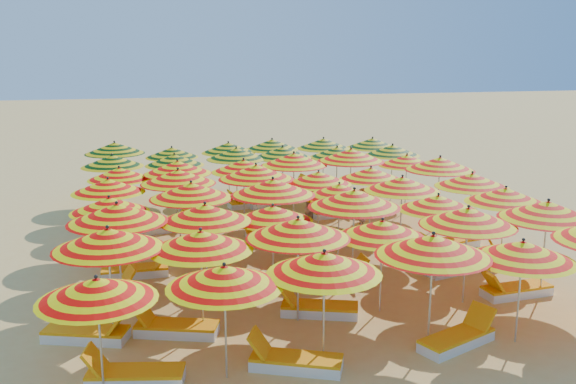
% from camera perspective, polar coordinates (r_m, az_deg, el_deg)
% --- Properties ---
extents(ground, '(120.00, 120.00, 0.00)m').
position_cam_1_polar(ground, '(19.20, 0.35, -4.98)').
color(ground, '#DFB563').
rests_on(ground, ground).
extents(umbrella_0, '(2.05, 2.05, 2.16)m').
position_cam_1_polar(umbrella_0, '(11.29, -16.64, -8.29)').
color(umbrella_0, silver).
rests_on(umbrella_0, ground).
extents(umbrella_1, '(2.74, 2.74, 2.20)m').
position_cam_1_polar(umbrella_1, '(11.35, -5.68, -7.50)').
color(umbrella_1, silver).
rests_on(umbrella_1, ground).
extents(umbrella_2, '(2.30, 2.30, 2.27)m').
position_cam_1_polar(umbrella_2, '(11.81, 3.25, -6.33)').
color(umbrella_2, silver).
rests_on(umbrella_2, ground).
extents(umbrella_3, '(2.87, 2.87, 2.39)m').
position_cam_1_polar(umbrella_3, '(12.73, 12.76, -4.67)').
color(umbrella_3, silver).
rests_on(umbrella_3, ground).
extents(umbrella_4, '(2.55, 2.55, 2.20)m').
position_cam_1_polar(umbrella_4, '(13.47, 20.13, -4.93)').
color(umbrella_4, silver).
rests_on(umbrella_4, ground).
extents(umbrella_6, '(2.63, 2.63, 2.38)m').
position_cam_1_polar(umbrella_6, '(13.38, -15.71, -4.03)').
color(umbrella_6, silver).
rests_on(umbrella_6, ground).
extents(umbrella_7, '(2.41, 2.41, 2.28)m').
position_cam_1_polar(umbrella_7, '(13.20, -7.76, -4.30)').
color(umbrella_7, silver).
rests_on(umbrella_7, ground).
extents(umbrella_8, '(2.34, 2.34, 2.38)m').
position_cam_1_polar(umbrella_8, '(13.62, 0.90, -3.26)').
color(umbrella_8, silver).
rests_on(umbrella_8, ground).
extents(umbrella_9, '(2.75, 2.75, 2.20)m').
position_cam_1_polar(umbrella_9, '(14.30, 8.39, -3.28)').
color(umbrella_9, silver).
rests_on(umbrella_9, ground).
extents(umbrella_10, '(2.86, 2.86, 2.36)m').
position_cam_1_polar(umbrella_10, '(15.17, 15.71, -2.13)').
color(umbrella_10, silver).
rests_on(umbrella_10, ground).
extents(umbrella_11, '(2.55, 2.55, 2.42)m').
position_cam_1_polar(umbrella_11, '(16.15, 22.09, -1.52)').
color(umbrella_11, silver).
rests_on(umbrella_11, ground).
extents(umbrella_12, '(2.32, 2.32, 2.44)m').
position_cam_1_polar(umbrella_12, '(15.16, -14.95, -1.84)').
color(umbrella_12, silver).
rests_on(umbrella_12, ground).
extents(umbrella_13, '(2.27, 2.27, 2.32)m').
position_cam_1_polar(umbrella_13, '(15.19, -7.38, -1.87)').
color(umbrella_13, silver).
rests_on(umbrella_13, ground).
extents(umbrella_14, '(2.14, 2.14, 2.12)m').
position_cam_1_polar(umbrella_14, '(15.76, -1.37, -1.91)').
color(umbrella_14, silver).
rests_on(umbrella_14, ground).
extents(umbrella_15, '(2.94, 2.94, 2.46)m').
position_cam_1_polar(umbrella_15, '(16.04, 5.90, -0.58)').
color(umbrella_15, silver).
rests_on(umbrella_15, ground).
extents(umbrella_16, '(2.43, 2.43, 2.20)m').
position_cam_1_polar(umbrella_16, '(16.96, 13.20, -0.93)').
color(umbrella_16, silver).
rests_on(umbrella_16, ground).
extents(umbrella_17, '(2.25, 2.25, 2.27)m').
position_cam_1_polar(umbrella_17, '(18.03, 18.77, -0.29)').
color(umbrella_17, silver).
rests_on(umbrella_17, ground).
extents(umbrella_18, '(2.24, 2.24, 2.15)m').
position_cam_1_polar(umbrella_18, '(17.09, -15.60, -1.11)').
color(umbrella_18, silver).
rests_on(umbrella_18, ground).
extents(umbrella_19, '(2.47, 2.47, 2.40)m').
position_cam_1_polar(umbrella_19, '(17.29, -8.60, 0.11)').
color(umbrella_19, silver).
rests_on(umbrella_19, ground).
extents(umbrella_20, '(3.04, 3.04, 2.45)m').
position_cam_1_polar(umbrella_20, '(17.32, -1.35, 0.43)').
color(umbrella_20, silver).
rests_on(umbrella_20, ground).
extents(umbrella_21, '(2.56, 2.56, 2.20)m').
position_cam_1_polar(umbrella_21, '(17.91, 4.58, 0.10)').
color(umbrella_21, silver).
rests_on(umbrella_21, ground).
extents(umbrella_22, '(2.21, 2.21, 2.30)m').
position_cam_1_polar(umbrella_22, '(18.63, 10.12, 0.71)').
color(umbrella_22, silver).
rests_on(umbrella_22, ground).
extents(umbrella_23, '(2.83, 2.83, 2.31)m').
position_cam_1_polar(umbrella_23, '(19.58, 16.04, 1.01)').
color(umbrella_23, silver).
rests_on(umbrella_23, ground).
extents(umbrella_24, '(2.41, 2.41, 2.23)m').
position_cam_1_polar(umbrella_24, '(19.10, -15.70, 0.52)').
color(umbrella_24, silver).
rests_on(umbrella_24, ground).
extents(umbrella_25, '(2.84, 2.84, 2.38)m').
position_cam_1_polar(umbrella_25, '(19.28, -9.75, 1.34)').
color(umbrella_25, silver).
rests_on(umbrella_25, ground).
extents(umbrella_26, '(3.00, 3.00, 2.45)m').
position_cam_1_polar(umbrella_26, '(19.45, -2.86, 1.78)').
color(umbrella_26, silver).
rests_on(umbrella_26, ground).
extents(umbrella_27, '(2.14, 2.14, 2.18)m').
position_cam_1_polar(umbrella_27, '(19.77, 2.72, 1.26)').
color(umbrella_27, silver).
rests_on(umbrella_27, ground).
extents(umbrella_28, '(2.43, 2.43, 2.15)m').
position_cam_1_polar(umbrella_28, '(20.70, 7.37, 1.64)').
color(umbrella_28, silver).
rests_on(umbrella_28, ground).
extents(umbrella_29, '(2.86, 2.86, 2.43)m').
position_cam_1_polar(umbrella_29, '(21.48, 13.35, 2.46)').
color(umbrella_29, silver).
rests_on(umbrella_29, ground).
extents(umbrella_30, '(2.41, 2.41, 2.15)m').
position_cam_1_polar(umbrella_30, '(21.21, -14.77, 1.59)').
color(umbrella_30, silver).
rests_on(umbrella_30, ground).
extents(umbrella_31, '(2.63, 2.63, 2.33)m').
position_cam_1_polar(umbrella_31, '(21.03, -9.79, 2.17)').
color(umbrella_31, silver).
rests_on(umbrella_31, ground).
extents(umbrella_32, '(2.32, 2.32, 2.29)m').
position_cam_1_polar(umbrella_32, '(21.24, -3.97, 2.32)').
color(umbrella_32, silver).
rests_on(umbrella_32, ground).
extents(umbrella_33, '(2.75, 2.75, 2.41)m').
position_cam_1_polar(umbrella_33, '(21.79, 0.52, 2.91)').
color(umbrella_33, silver).
rests_on(umbrella_33, ground).
extents(umbrella_34, '(2.49, 2.49, 2.48)m').
position_cam_1_polar(umbrella_34, '(22.45, 5.62, 3.28)').
color(umbrella_34, silver).
rests_on(umbrella_34, ground).
extents(umbrella_35, '(2.54, 2.54, 2.18)m').
position_cam_1_polar(umbrella_35, '(23.21, 10.52, 2.79)').
color(umbrella_35, silver).
rests_on(umbrella_35, ground).
extents(umbrella_36, '(2.46, 2.46, 2.28)m').
position_cam_1_polar(umbrella_36, '(23.02, -15.36, 2.68)').
color(umbrella_36, silver).
rests_on(umbrella_36, ground).
extents(umbrella_37, '(2.59, 2.59, 2.22)m').
position_cam_1_polar(umbrella_37, '(23.07, -10.06, 2.82)').
color(umbrella_37, silver).
rests_on(umbrella_37, ground).
extents(umbrella_38, '(2.88, 2.88, 2.33)m').
position_cam_1_polar(umbrella_38, '(23.53, -4.62, 3.42)').
color(umbrella_38, silver).
rests_on(umbrella_38, ground).
extents(umbrella_39, '(2.23, 2.23, 2.31)m').
position_cam_1_polar(umbrella_39, '(23.89, -0.48, 3.56)').
color(umbrella_39, silver).
rests_on(umbrella_39, ground).
extents(umbrella_40, '(2.48, 2.48, 2.26)m').
position_cam_1_polar(umbrella_40, '(24.24, 4.38, 3.54)').
color(umbrella_40, silver).
rests_on(umbrella_40, ground).
extents(umbrella_41, '(2.36, 2.36, 2.25)m').
position_cam_1_polar(umbrella_41, '(25.05, 9.27, 3.70)').
color(umbrella_41, silver).
rests_on(umbrella_41, ground).
extents(umbrella_42, '(2.84, 2.84, 2.39)m').
position_cam_1_polar(umbrella_42, '(25.28, -15.16, 3.79)').
color(umbrella_42, silver).
rests_on(umbrella_42, ground).
extents(umbrella_43, '(2.66, 2.66, 2.15)m').
position_cam_1_polar(umbrella_43, '(25.10, -10.29, 3.48)').
color(umbrella_43, silver).
rests_on(umbrella_43, ground).
extents(umbrella_44, '(2.49, 2.49, 2.26)m').
position_cam_1_polar(umbrella_44, '(25.36, -5.32, 3.94)').
color(umbrella_44, silver).
rests_on(umbrella_44, ground).
extents(umbrella_45, '(2.60, 2.60, 2.30)m').
position_cam_1_polar(umbrella_45, '(25.86, -1.43, 4.25)').
color(umbrella_45, silver).
rests_on(umbrella_45, ground).
extents(umbrella_46, '(2.65, 2.65, 2.31)m').
position_cam_1_polar(umbrella_46, '(26.11, 3.17, 4.33)').
color(umbrella_46, silver).
rests_on(umbrella_46, ground).
extents(umbrella_47, '(2.22, 2.22, 2.26)m').
position_cam_1_polar(umbrella_47, '(26.72, 7.52, 4.34)').
color(umbrella_47, silver).
rests_on(umbrella_47, ground).
extents(lounger_0, '(1.81, 0.93, 0.69)m').
position_cam_1_polar(lounger_0, '(12.17, -13.60, -15.55)').
color(lounger_0, white).
rests_on(lounger_0, ground).
extents(lounger_1, '(1.82, 1.24, 0.69)m').
position_cam_1_polar(lounger_1, '(12.31, 0.51, -14.82)').
color(lounger_1, white).
rests_on(lounger_1, ground).
extents(lounger_2, '(1.82, 1.20, 0.69)m').
position_cam_1_polar(lounger_2, '(13.60, 14.88, -12.47)').
color(lounger_2, white).
rests_on(lounger_2, ground).
extents(lounger_4, '(1.83, 1.13, 0.69)m').
position_cam_1_polar(lounger_4, '(13.99, -17.34, -11.90)').
color(lounger_4, white).
rests_on(lounger_4, ground).
extents(lounger_5, '(1.83, 1.11, 0.69)m').
position_cam_1_polar(lounger_5, '(13.83, -10.04, -11.79)').
color(lounger_5, white).
rests_on(lounger_5, ground).
extents(lounger_6, '(1.83, 1.14, 0.69)m').
position_cam_1_polar(lounger_6, '(14.56, 2.64, -10.29)').
color(lounger_6, white).
rests_on(lounger_6, ground).
extents(lounger_7, '(1.78, 0.72, 0.69)m').
position_cam_1_polar(lounger_7, '(16.50, 19.52, -8.21)').
color(lounger_7, white).
rests_on(lounger_7, ground).
extents(lounger_8, '(1.82, 0.96, 0.69)m').
position_cam_1_polar(lounger_8, '(16.03, -16.34, -8.60)').
color(lounger_8, white).
rests_on(lounger_8, ground).
extents(lounger_9, '(1.73, 0.59, 0.69)m').
position_cam_1_polar(lounger_9, '(16.37, 4.20, -7.65)').
color(lounger_9, white).
rests_on(lounger_9, ground).
extents(lounger_10, '(1.82, 0.98, 0.69)m').
position_cam_1_polar(lounger_10, '(17.67, 14.41, -6.48)').
color(lounger_10, white).
rests_on(lounger_10, ground).
extents(lounger_11, '(1.82, 1.19, 0.69)m').
position_cam_1_polar(lounger_11, '(18.69, 19.85, -5.78)').
color(lounger_11, white).
rests_on(lounger_11, ground).
extents(lounger_12, '(1.74, 0.59, 0.69)m').
position_cam_1_polar(lounger_12, '(17.33, -13.29, -6.80)').
color(lounger_12, white).
rests_on(lounger_12, ground).
extents(lounger_13, '(1.81, 0.92, 0.69)m').
position_cam_1_polar(lounger_13, '(19.80, 14.44, -4.39)').
color(lounger_13, white).
rests_on(lounger_13, ground).
extents(lounger_14, '(1.82, 1.24, 0.69)m').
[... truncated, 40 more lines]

